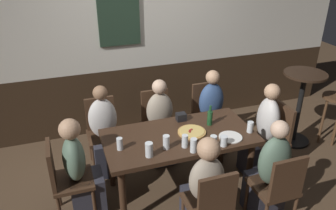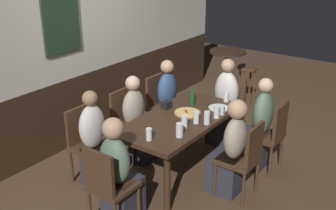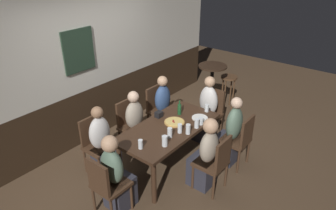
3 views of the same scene
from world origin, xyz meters
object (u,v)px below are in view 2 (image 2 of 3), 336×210
Objects in this scene: chair_mid_near at (244,157)px; tumbler_water at (180,131)px; person_head_west at (119,177)px; chair_mid_far at (127,120)px; pint_glass_stout at (217,113)px; beer_glass_tall at (221,110)px; chair_right_far at (161,103)px; chair_left_far at (86,140)px; dining_table at (180,124)px; beer_glass_half at (184,123)px; chair_head_east at (230,104)px; condiment_caddy at (166,105)px; chair_head_west at (107,184)px; pint_glass_amber at (196,118)px; person_mid_near at (230,154)px; beer_bottle_green at (192,98)px; side_bar_table at (226,78)px; pizza at (188,113)px; person_right_far at (170,107)px; plate_white_large at (219,108)px; person_left_far at (96,146)px; chair_right_near at (271,133)px; person_right_near at (258,130)px; person_mid_far at (137,125)px; person_head_east at (224,108)px; highball_clear at (149,135)px; tumbler_short at (207,119)px; bar_stool at (247,75)px; pint_glass_pale at (226,97)px.

chair_mid_near is 0.76m from tumbler_water.
chair_mid_far is at bearing 37.56° from person_head_west.
beer_glass_tall is at bearing 2.59° from pint_glass_stout.
chair_right_far is 1.00× the size of chair_left_far.
beer_glass_half is (-0.22, -0.19, 0.15)m from dining_table.
chair_head_east is 8.00× the size of condiment_caddy.
chair_head_west is 1.26m from pint_glass_amber.
beer_glass_half is at bearing 114.92° from person_mid_near.
side_bar_table is (1.53, 0.34, -0.22)m from beer_bottle_green.
pizza is (1.21, -0.00, 0.27)m from person_head_west.
plate_white_large is at bearing -104.01° from person_right_far.
person_left_far is 8.22× the size of pint_glass_amber.
person_head_west is at bearing 155.29° from chair_right_near.
person_left_far reaches higher than chair_mid_near.
person_mid_far is at bearing 118.58° from person_right_near.
side_bar_table reaches higher than chair_left_far.
person_head_east reaches higher than chair_left_far.
chair_right_near reaches higher than dining_table.
pizza is (0.14, 0.65, 0.28)m from person_mid_near.
chair_head_west is 0.97m from chair_left_far.
side_bar_table reaches higher than tumbler_water.
beer_glass_half is (-0.22, -0.85, 0.34)m from person_mid_far.
chair_head_west is at bearing 180.00° from chair_head_east.
person_head_west is 1.60m from plate_white_large.
highball_clear is at bearing 164.93° from pint_glass_amber.
highball_clear reaches higher than beer_glass_tall.
person_right_far is at bearing 0.10° from person_mid_far.
person_right_far is (0.00, 1.32, -0.01)m from person_right_near.
chair_mid_near is 0.57m from tumbler_short.
chair_left_far is at bearing 129.31° from pint_glass_stout.
person_head_east is 8.61× the size of pint_glass_amber.
highball_clear is at bearing 162.51° from pint_glass_stout.
person_left_far reaches higher than tumbler_water.
person_right_far is at bearing 49.19° from pizza.
chair_left_far is 2.06m from person_right_near.
chair_head_west reaches higher than bar_stool.
highball_clear is 0.94× the size of pint_glass_amber.
chair_mid_far is 0.77× the size of person_right_far.
person_mid_far reaches higher than chair_left_far.
beer_glass_tall is (0.36, 0.32, 0.31)m from person_mid_near.
plate_white_large is at bearing 0.47° from pint_glass_amber.
pizza is (0.86, -0.66, 0.28)m from person_left_far.
pizza is 0.39m from beer_glass_tall.
pint_glass_pale is (0.75, -1.01, 0.30)m from chair_mid_far.
tumbler_short is (-0.70, 0.32, 0.32)m from person_right_near.
person_mid_near is 1.06× the size of side_bar_table.
beer_glass_half reaches higher than highball_clear.
pizza is (-1.09, -0.00, 0.26)m from chair_head_east.
tumbler_water is at bearing -40.58° from highball_clear.
dining_table is 10.94× the size of beer_glass_half.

